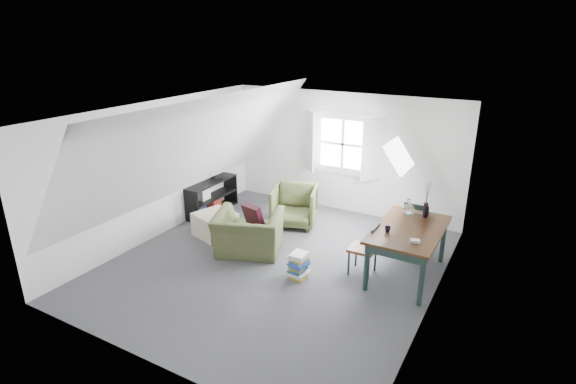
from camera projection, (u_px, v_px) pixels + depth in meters
The scene contains 24 objects.
floor at pixel (276, 263), 7.47m from camera, with size 5.50×5.50×0.00m, color #45454A.
ceiling at pixel (275, 113), 6.62m from camera, with size 5.50×5.50×0.00m, color white.
wall_back at pixel (343, 153), 9.30m from camera, with size 5.00×5.00×0.00m, color white.
wall_front at pixel (144, 269), 4.78m from camera, with size 5.00×5.00×0.00m, color white.
wall_left at pixel (158, 170), 8.19m from camera, with size 5.50×5.50×0.00m, color white.
wall_right at pixel (439, 224), 5.89m from camera, with size 5.50×5.50×0.00m, color white.
slope_left at pixel (196, 148), 7.58m from camera, with size 5.50×5.50×0.00m, color white.
slope_right at pixel (372, 176), 6.15m from camera, with size 5.50×5.50×0.00m, color white.
dormer_window at pixel (342, 145), 9.17m from camera, with size 1.71×0.35×1.30m.
skylight at pixel (399, 156), 7.23m from camera, with size 0.55×0.75×0.04m, color white.
armchair_near at pixel (249, 252), 7.85m from camera, with size 1.11×0.97×0.72m, color #434C27.
armchair_far at pixel (294, 224), 8.96m from camera, with size 0.84×0.87×0.79m, color #434C27.
throw_pillow at pixel (253, 215), 7.75m from camera, with size 0.37×0.11×0.37m, color #350E1B.
ottoman at pixel (215, 224), 8.43m from camera, with size 0.66×0.66×0.44m, color #C2AD96.
dining_table at pixel (409, 234), 6.87m from camera, with size 0.97×1.62×0.81m.
demijohn at pixel (408, 210), 7.23m from camera, with size 0.20×0.20×0.28m.
vase_twigs at pixel (426, 209), 7.19m from camera, with size 0.08×0.09×0.60m.
cup at pixel (387, 232), 6.70m from camera, with size 0.09×0.09×0.09m, color black.
paper_box at pixel (415, 241), 6.37m from camera, with size 0.13×0.09×0.04m, color white.
dining_chair_far at pixel (417, 227), 7.61m from camera, with size 0.46×0.46×0.98m.
dining_chair_near at pixel (365, 248), 7.00m from camera, with size 0.40×0.40×0.86m.
media_shelf at pixel (209, 199), 9.46m from camera, with size 0.45×1.34×0.68m.
electronics_box at pixel (216, 174), 9.55m from camera, with size 0.16×0.22×0.18m, color black.
magazine_stack at pixel (299, 266), 6.98m from camera, with size 0.30×0.36×0.40m.
Camera 1 is at (3.41, -5.68, 3.65)m, focal length 28.00 mm.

